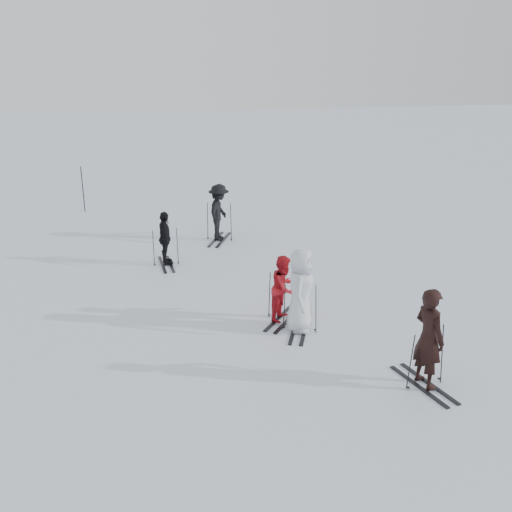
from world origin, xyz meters
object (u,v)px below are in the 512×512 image
(skier_uphill_far, at_px, (219,213))
(skier_uphill_left, at_px, (165,239))
(skier_near_dark, at_px, (429,339))
(skier_grey, at_px, (300,291))
(skier_red, at_px, (284,289))
(piste_marker, at_px, (83,189))

(skier_uphill_far, bearing_deg, skier_uphill_left, 161.59)
(skier_uphill_left, bearing_deg, skier_near_dark, -154.68)
(skier_near_dark, bearing_deg, skier_grey, 18.32)
(skier_uphill_left, bearing_deg, skier_red, -154.72)
(skier_red, xyz_separation_m, skier_uphill_far, (-0.49, 6.53, 0.17))
(skier_near_dark, bearing_deg, piste_marker, 12.79)
(skier_near_dark, height_order, piste_marker, skier_near_dark)
(skier_uphill_far, height_order, piste_marker, skier_uphill_far)
(skier_near_dark, xyz_separation_m, skier_uphill_far, (-2.32, 9.86, -0.02))
(skier_near_dark, relative_size, skier_red, 1.24)
(skier_red, xyz_separation_m, skier_grey, (0.21, -0.62, 0.17))
(skier_near_dark, bearing_deg, skier_uphill_left, 16.20)
(skier_near_dark, distance_m, skier_uphill_left, 8.83)
(skier_near_dark, xyz_separation_m, piste_marker, (-7.02, 14.84, -0.05))
(skier_near_dark, xyz_separation_m, skier_grey, (-1.62, 2.70, -0.01))
(skier_uphill_far, bearing_deg, skier_near_dark, -142.82)
(skier_grey, bearing_deg, skier_uphill_left, 50.71)
(skier_grey, xyz_separation_m, skier_uphill_far, (-0.70, 7.15, -0.00))
(skier_uphill_left, distance_m, piste_marker, 7.62)
(skier_near_dark, xyz_separation_m, skier_red, (-1.82, 3.32, -0.18))
(skier_uphill_left, height_order, piste_marker, piste_marker)
(skier_uphill_far, relative_size, piste_marker, 1.04)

